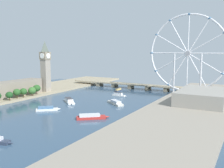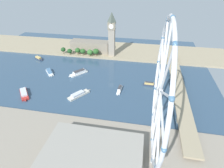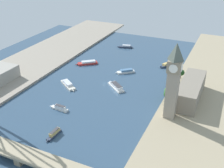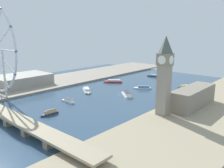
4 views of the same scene
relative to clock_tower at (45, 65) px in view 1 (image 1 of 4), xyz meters
name	(u,v)px [view 1 (image 1 of 4)]	position (x,y,z in m)	size (l,w,h in m)	color
ground_plane	(78,105)	(94.05, -43.72, -43.26)	(419.45, 419.45, 0.00)	#334C66
riverbank_left	(9,95)	(-30.67, -43.72, -41.76)	(90.00, 520.00, 3.00)	tan
riverbank_right	(180,116)	(218.77, -43.72, -41.76)	(90.00, 520.00, 3.00)	gray
clock_tower	(45,65)	(0.00, 0.00, 0.00)	(13.43, 13.43, 77.28)	gray
parliament_block	(17,88)	(-11.81, -44.86, -29.76)	(22.00, 73.71, 21.00)	gray
tree_row_embankment	(23,92)	(9.61, -53.99, -32.07)	(13.14, 73.84, 14.13)	#513823
ferris_wheel	(188,54)	(197.29, 74.96, 18.44)	(111.95, 3.20, 114.45)	silver
riverside_hall	(203,97)	(227.99, 27.02, -32.35)	(54.27, 79.51, 15.81)	gray
river_bridge	(131,85)	(94.05, 108.94, -36.95)	(231.45, 16.70, 8.46)	tan
tour_boat_0	(69,101)	(75.49, -38.39, -40.83)	(29.50, 25.37, 5.69)	white
tour_boat_1	(47,109)	(81.65, -85.01, -41.24)	(24.16, 21.27, 4.74)	white
tour_boat_3	(91,117)	(143.65, -89.66, -41.18)	(29.21, 25.21, 4.80)	#B22D28
tour_boat_4	(115,103)	(132.08, -18.60, -41.20)	(31.47, 24.40, 5.06)	beige
tour_boat_5	(119,95)	(110.70, 31.73, -41.04)	(24.12, 5.78, 5.47)	white
tour_boat_6	(119,90)	(89.72, 71.59, -40.94)	(4.84, 21.52, 5.52)	#2D384C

